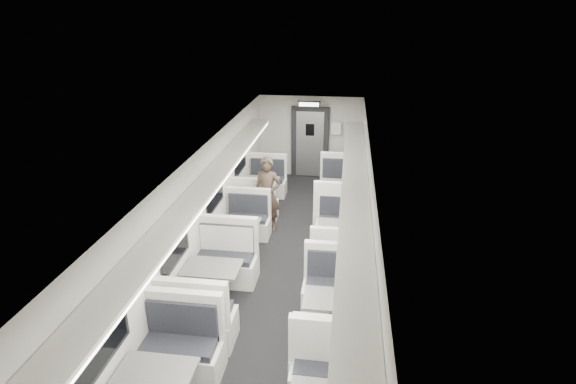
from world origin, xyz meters
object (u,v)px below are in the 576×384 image
(booth_right_a, at_px, (340,199))
(exit_sign, at_px, (309,104))
(vestibule_door, at_px, (310,143))
(booth_left_a, at_px, (262,193))
(passenger, at_px, (267,194))
(booth_right_c, at_px, (332,319))
(booth_left_c, at_px, (213,287))
(booth_right_b, at_px, (338,239))
(booth_left_b, at_px, (240,237))

(booth_right_a, bearing_deg, exit_sign, 114.86)
(booth_right_a, distance_m, vestibule_door, 2.90)
(booth_left_a, xyz_separation_m, exit_sign, (1.00, 1.92, 1.91))
(booth_left_a, height_order, passenger, passenger)
(booth_right_c, relative_size, exit_sign, 3.43)
(passenger, bearing_deg, vestibule_door, 88.25)
(booth_left_c, relative_size, booth_right_b, 1.14)
(booth_left_c, xyz_separation_m, vestibule_door, (1.00, 6.68, 0.63))
(booth_left_a, relative_size, vestibule_door, 0.99)
(booth_right_b, distance_m, passenger, 1.95)
(booth_left_b, distance_m, vestibule_door, 4.94)
(booth_left_b, bearing_deg, booth_left_a, 90.00)
(booth_left_b, distance_m, passenger, 1.29)
(booth_left_a, bearing_deg, booth_left_c, -90.00)
(booth_left_a, distance_m, passenger, 1.41)
(booth_right_b, distance_m, vestibule_door, 4.79)
(booth_left_a, height_order, booth_left_c, booth_left_c)
(booth_left_b, height_order, exit_sign, exit_sign)
(booth_right_a, height_order, passenger, passenger)
(passenger, height_order, vestibule_door, vestibule_door)
(booth_right_b, xyz_separation_m, exit_sign, (-1.00, 4.14, 1.92))
(booth_left_a, relative_size, booth_left_b, 1.04)
(booth_right_c, xyz_separation_m, passenger, (-1.62, 3.54, 0.48))
(booth_left_a, distance_m, booth_right_a, 2.02)
(booth_left_b, bearing_deg, booth_right_a, 46.99)
(booth_right_c, height_order, exit_sign, exit_sign)
(booth_left_c, bearing_deg, booth_left_a, 90.00)
(booth_left_c, relative_size, booth_right_c, 1.06)
(exit_sign, bearing_deg, booth_right_c, -81.55)
(passenger, bearing_deg, booth_left_b, -101.12)
(passenger, relative_size, exit_sign, 2.78)
(booth_left_b, bearing_deg, exit_sign, 76.92)
(booth_right_b, height_order, booth_right_c, booth_right_c)
(booth_left_c, height_order, exit_sign, exit_sign)
(booth_left_a, bearing_deg, booth_right_b, -48.06)
(booth_left_b, xyz_separation_m, booth_right_c, (2.00, -2.43, 0.02))
(booth_left_c, bearing_deg, booth_left_b, 90.00)
(booth_left_a, xyz_separation_m, booth_right_a, (2.00, -0.24, 0.05))
(booth_left_b, distance_m, booth_right_c, 3.14)
(booth_left_b, distance_m, exit_sign, 4.82)
(booth_right_c, bearing_deg, booth_right_a, 90.00)
(booth_left_a, relative_size, booth_right_a, 0.89)
(booth_left_a, height_order, booth_right_a, booth_right_a)
(booth_left_c, distance_m, vestibule_door, 6.78)
(vestibule_door, bearing_deg, booth_left_a, -112.59)
(booth_right_a, relative_size, booth_right_c, 1.10)
(exit_sign, bearing_deg, passenger, -100.96)
(booth_right_b, xyz_separation_m, booth_right_c, (0.00, -2.59, 0.02))
(booth_right_b, height_order, vestibule_door, vestibule_door)
(booth_right_c, bearing_deg, booth_left_c, 164.97)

